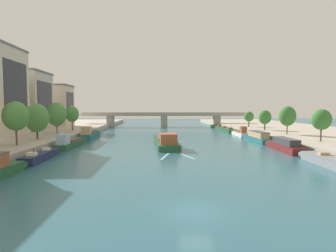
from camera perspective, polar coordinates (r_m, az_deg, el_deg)
name	(u,v)px	position (r m, az deg, el deg)	size (l,w,h in m)	color
ground_plane	(196,212)	(21.63, 5.87, -17.55)	(400.00, 400.00, 0.00)	#2D6070
quay_left	(18,135)	(84.32, -29.05, -1.58)	(36.00, 170.00, 1.61)	#B7AD9E
quay_right	(311,133)	(87.10, 27.92, -1.39)	(36.00, 170.00, 1.61)	#B7AD9E
barge_midriver	(166,140)	(59.03, -0.53, -3.07)	(5.29, 23.91, 3.05)	#235633
wake_behind_barge	(176,156)	(44.72, 1.69, -6.40)	(5.59, 6.03, 0.03)	#A0CCD6
moored_boat_left_downstream	(41,156)	(46.02, -25.18, -5.69)	(2.28, 11.22, 2.27)	#1E284C
moored_boat_left_midway	(71,143)	(58.84, -19.86, -3.31)	(2.65, 14.48, 3.03)	#235633
moored_boat_left_second	(90,134)	(75.90, -16.13, -1.63)	(3.42, 15.09, 3.35)	#23666B
moored_boat_right_upstream	(335,163)	(42.48, 31.73, -6.60)	(3.25, 14.25, 2.36)	gray
moored_boat_right_near	(284,145)	(54.73, 23.34, -3.77)	(2.80, 12.52, 2.46)	maroon
moored_boat_right_downstream	(258,137)	(68.47, 18.35, -2.23)	(2.82, 13.45, 2.46)	#23666B
moored_boat_right_end	(240,133)	(80.03, 14.96, -1.44)	(2.06, 10.09, 3.00)	silver
moored_boat_right_lone	(227,130)	(95.91, 12.26, -0.74)	(2.69, 15.98, 2.26)	#235633
moored_boat_right_far	(217,127)	(111.31, 10.25, -0.16)	(2.89, 14.74, 2.11)	#235633
tree_left_third	(16,116)	(53.03, -29.43, 1.84)	(4.22, 4.22, 7.49)	brown
tree_left_end_of_row	(37,118)	(61.36, -25.93, 1.57)	(4.71, 4.71, 7.31)	brown
tree_left_nearest	(57,114)	(72.44, -22.43, 2.31)	(4.77, 4.77, 7.77)	brown
tree_left_far	(72,114)	(81.80, -19.56, 2.39)	(3.75, 3.75, 7.04)	brown
tree_right_second	(321,120)	(58.97, 29.61, 1.18)	(3.59, 3.59, 6.15)	brown
tree_right_distant	(287,116)	(71.91, 23.88, 1.92)	(3.96, 3.96, 6.84)	brown
tree_right_far	(265,117)	(84.19, 19.76, 1.75)	(3.63, 3.63, 5.80)	brown
tree_right_third	(249,117)	(97.58, 16.70, 1.91)	(3.25, 3.25, 5.28)	brown
building_left_far_end	(26,101)	(88.62, -27.77, 4.72)	(11.29, 13.24, 16.99)	#BCB2A8
building_left_corner	(49,106)	(103.96, -23.78, 3.95)	(15.04, 10.16, 14.59)	beige
bridge_far	(164,117)	(116.36, -0.85, 1.81)	(69.76, 4.40, 6.26)	#9E998E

